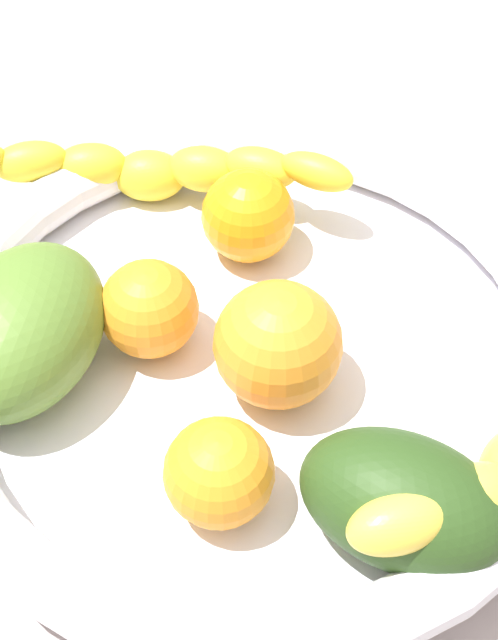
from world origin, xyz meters
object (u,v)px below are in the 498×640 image
fruit_bowl (249,349)px  orange_mid_left (278,344)px  mango_green (22,330)px  orange_front (248,216)px  avocado_dark (403,502)px  orange_mid_right (219,473)px  banana_draped_right (146,168)px  orange_rear (149,309)px

fruit_bowl → orange_mid_left: (0.70, -2.25, 2.66)cm
mango_green → orange_front: bearing=17.9°
fruit_bowl → avocado_dark: size_ratio=3.71×
orange_mid_left → orange_mid_right: 7.55cm
banana_draped_right → orange_rear: (-3.05, -10.87, -0.14)cm
banana_draped_right → orange_rear: bearing=-105.7°
orange_mid_right → orange_rear: orange_rear is taller
orange_front → avocado_dark: bearing=-90.4°
orange_mid_right → mango_green: size_ratio=0.47×
banana_draped_right → avocado_dark: 26.27cm
fruit_bowl → avocado_dark: avocado_dark is taller
banana_draped_right → mango_green: bearing=-132.2°
mango_green → orange_rear: bearing=-2.6°
avocado_dark → fruit_bowl: bearing=102.4°
banana_draped_right → mango_green: mango_green is taller
banana_draped_right → orange_mid_left: (2.21, -15.98, 0.49)cm
fruit_bowl → avocado_dark: (2.68, -12.20, 2.25)cm
avocado_dark → orange_mid_right: bearing=148.0°
banana_draped_right → orange_front: orange_front is taller
avocado_dark → mango_green: bearing=131.9°
orange_mid_right → orange_front: bearing=64.9°
orange_front → mango_green: mango_green is taller
banana_draped_right → orange_mid_right: (-2.88, -21.51, -0.21)cm
fruit_bowl → orange_mid_right: orange_mid_right is taller
orange_front → orange_rear: orange_front is taller
fruit_bowl → banana_draped_right: banana_draped_right is taller
orange_front → orange_rear: bearing=-147.0°
fruit_bowl → orange_mid_left: orange_mid_left is taller
banana_draped_right → mango_green: 14.30cm
orange_front → avocado_dark: size_ratio=0.57×
orange_mid_left → banana_draped_right: bearing=97.9°
orange_front → orange_rear: size_ratio=1.03×
avocado_dark → banana_draped_right: bearing=99.2°
orange_front → orange_mid_left: orange_mid_left is taller
orange_mid_right → mango_green: (-6.72, 10.93, 0.77)cm
orange_mid_left → avocado_dark: bearing=-78.7°
orange_mid_left → avocado_dark: orange_mid_left is taller
banana_draped_right → orange_front: bearing=-54.4°
banana_draped_right → orange_mid_right: 21.70cm
orange_front → orange_mid_left: 10.16cm
orange_mid_right → avocado_dark: (7.08, -4.42, 0.29)cm
banana_draped_right → orange_mid_right: size_ratio=4.55×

